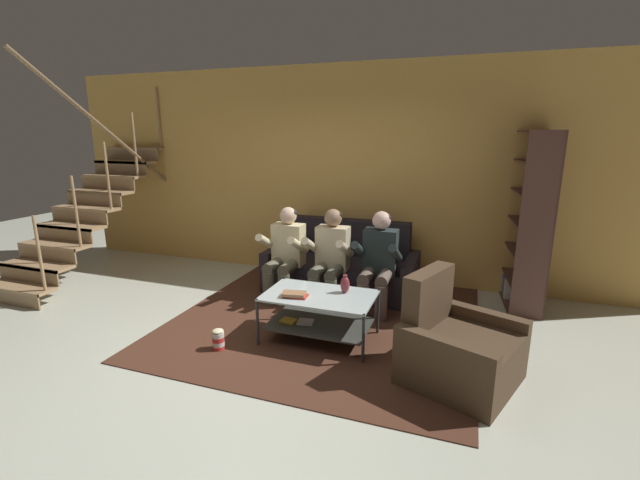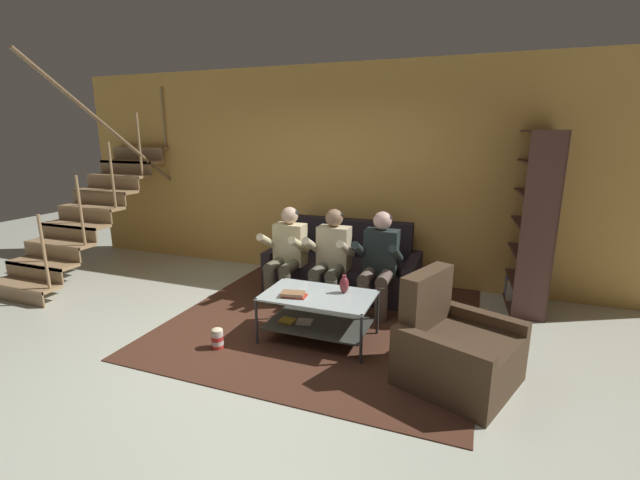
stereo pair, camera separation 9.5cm
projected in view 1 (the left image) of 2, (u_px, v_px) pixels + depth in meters
ground at (251, 349)px, 4.08m from camera, size 16.80×16.80×0.00m
back_partition at (331, 174)px, 5.98m from camera, size 8.40×0.12×2.90m
staircase_run at (93, 198)px, 6.09m from camera, size 1.00×2.80×2.91m
couch at (342, 268)px, 5.58m from camera, size 1.91×0.85×0.89m
person_seated_left at (285, 250)px, 5.21m from camera, size 0.50×0.58×1.13m
person_seated_middle at (330, 254)px, 5.03m from camera, size 0.50×0.58×1.14m
person_seated_right at (378, 259)px, 4.84m from camera, size 0.50×0.58×1.15m
coffee_table at (319, 309)px, 4.21m from camera, size 1.07×0.65×0.47m
area_rug at (329, 315)px, 4.85m from camera, size 3.18×3.37×0.01m
vase at (345, 284)px, 4.20m from camera, size 0.09×0.09×0.18m
book_stack at (294, 295)px, 4.11m from camera, size 0.26×0.17×0.05m
bookshelf at (529, 233)px, 5.05m from camera, size 0.43×1.05×2.04m
armchair at (457, 348)px, 3.53m from camera, size 1.06×1.08×0.90m
popcorn_tub at (218, 339)px, 4.05m from camera, size 0.11×0.11×0.21m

